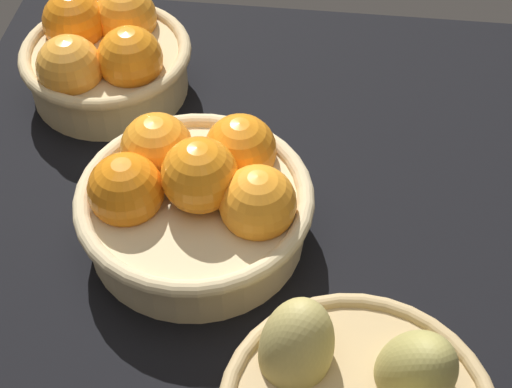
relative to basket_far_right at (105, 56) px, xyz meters
The scene contains 4 objects.
market_tray 28.89cm from the basket_far_right, 139.64° to the right, with size 84.00×72.00×3.00cm, color black.
basket_far_right is the anchor object (origin of this frame).
basket_center 27.15cm from the basket_far_right, 145.34° to the right, with size 25.13×25.13×13.22cm.
loose_orange_front_gap 15.66cm from the basket_far_right, 20.86° to the left, with size 6.86×6.86×6.86cm, color orange.
Camera 1 is at (-54.18, -9.93, 68.98)cm, focal length 54.46 mm.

